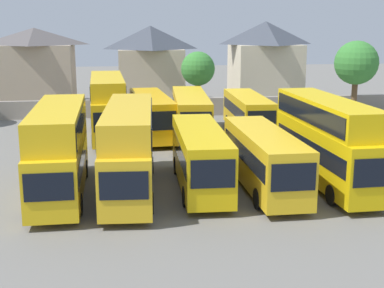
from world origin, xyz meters
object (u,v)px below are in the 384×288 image
(bus_8, at_px, (191,113))
(house_terrace_centre, at_px, (151,64))
(bus_6, at_px, (108,104))
(bus_7, at_px, (152,113))
(bus_2, at_px, (129,145))
(bus_3, at_px, (200,155))
(tree_left_of_lot, at_px, (198,69))
(house_terrace_right, at_px, (265,61))
(bus_4, at_px, (264,157))
(tree_right_of_lot, at_px, (356,63))
(bus_5, at_px, (327,137))
(bus_9, at_px, (248,112))
(bus_1, at_px, (59,146))
(house_terrace_left, at_px, (36,67))

(bus_8, height_order, house_terrace_centre, house_terrace_centre)
(bus_6, distance_m, bus_7, 3.66)
(bus_6, bearing_deg, bus_2, 3.41)
(bus_6, bearing_deg, bus_3, 18.13)
(bus_8, height_order, tree_left_of_lot, tree_left_of_lot)
(bus_6, height_order, house_terrace_centre, house_terrace_centre)
(bus_6, bearing_deg, house_terrace_right, 133.83)
(bus_4, height_order, bus_8, bus_8)
(house_terrace_right, relative_size, tree_right_of_lot, 1.25)
(bus_5, height_order, bus_9, bus_5)
(house_terrace_centre, bearing_deg, bus_8, -83.75)
(tree_left_of_lot, bearing_deg, bus_7, -114.23)
(bus_2, height_order, tree_right_of_lot, tree_right_of_lot)
(tree_right_of_lot, bearing_deg, bus_5, -117.07)
(bus_8, bearing_deg, bus_4, 12.26)
(bus_7, relative_size, house_terrace_right, 1.14)
(bus_2, distance_m, tree_right_of_lot, 32.31)
(bus_8, distance_m, tree_right_of_lot, 19.85)
(bus_1, distance_m, bus_6, 15.08)
(bus_4, bearing_deg, house_terrace_centre, -173.33)
(bus_5, bearing_deg, bus_2, -92.41)
(bus_5, xyz_separation_m, tree_left_of_lot, (-3.82, 27.13, 1.63))
(bus_4, height_order, bus_6, bus_6)
(bus_2, bearing_deg, tree_right_of_lot, 137.65)
(bus_3, height_order, tree_left_of_lot, tree_left_of_lot)
(bus_4, relative_size, bus_9, 1.02)
(house_terrace_left, bearing_deg, bus_5, -57.50)
(bus_6, bearing_deg, house_terrace_left, -158.25)
(bus_5, bearing_deg, bus_8, -158.76)
(bus_8, xyz_separation_m, house_terrace_left, (-15.12, 19.08, 2.40))
(bus_3, relative_size, bus_7, 0.95)
(tree_left_of_lot, height_order, tree_right_of_lot, tree_right_of_lot)
(bus_6, height_order, house_terrace_left, house_terrace_left)
(bus_9, bearing_deg, bus_1, -42.01)
(house_terrace_right, bearing_deg, bus_6, -133.67)
(bus_3, bearing_deg, tree_right_of_lot, 141.07)
(bus_7, bearing_deg, bus_6, -97.23)
(bus_1, relative_size, bus_8, 0.94)
(bus_1, bearing_deg, house_terrace_centre, 167.47)
(bus_1, xyz_separation_m, bus_6, (2.27, 14.91, 0.07))
(bus_6, relative_size, house_terrace_centre, 1.27)
(bus_1, xyz_separation_m, bus_7, (5.82, 14.76, -0.77))
(bus_6, distance_m, tree_left_of_lot, 15.36)
(house_terrace_left, xyz_separation_m, house_terrace_centre, (12.93, 0.93, 0.12))
(bus_3, bearing_deg, bus_6, -158.12)
(bus_9, xyz_separation_m, tree_left_of_lot, (-2.59, 12.22, 2.59))
(bus_2, bearing_deg, house_terrace_left, -160.32)
(bus_2, bearing_deg, house_terrace_right, 157.05)
(bus_1, xyz_separation_m, bus_8, (9.04, 14.38, -0.73))
(bus_4, xyz_separation_m, bus_9, (2.63, 15.42, -0.04))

